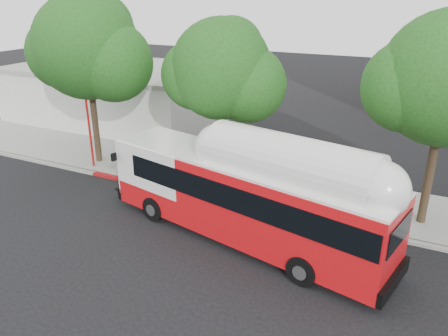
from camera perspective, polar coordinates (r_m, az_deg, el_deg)
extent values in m
plane|color=black|center=(18.64, -5.78, -9.27)|extent=(120.00, 120.00, 0.00)
cube|color=gray|center=(23.73, 2.36, -1.77)|extent=(60.00, 5.00, 0.15)
cube|color=gray|center=(21.59, -0.41, -4.29)|extent=(60.00, 0.30, 0.15)
cube|color=maroon|center=(22.94, -7.16, -2.79)|extent=(10.00, 0.32, 0.16)
cylinder|color=#2D2116|center=(26.66, -16.60, 6.78)|extent=(0.36, 0.36, 6.08)
sphere|color=#1F4413|center=(25.98, -17.53, 14.87)|extent=(5.80, 5.80, 5.80)
sphere|color=#1F4413|center=(25.18, -14.27, 13.25)|extent=(4.35, 4.35, 4.35)
cylinder|color=#2D2116|center=(22.75, -0.36, 4.32)|extent=(0.36, 0.36, 5.44)
sphere|color=#1F4413|center=(21.95, -0.38, 12.80)|extent=(5.00, 5.00, 5.00)
sphere|color=#1F4413|center=(21.70, 3.18, 10.83)|extent=(3.75, 3.75, 3.75)
cylinder|color=#2D2116|center=(20.41, 25.46, 0.44)|extent=(0.36, 0.36, 5.76)
sphere|color=#1F4413|center=(19.51, 27.20, 10.31)|extent=(5.40, 5.40, 5.40)
cube|color=silver|center=(36.34, -13.49, 9.32)|extent=(16.00, 10.00, 4.00)
cube|color=gray|center=(35.96, -13.79, 12.57)|extent=(16.20, 10.20, 0.30)
cube|color=red|center=(17.81, 2.46, -3.93)|extent=(12.68, 5.33, 3.00)
cube|color=black|center=(17.28, 3.88, -2.54)|extent=(11.49, 5.12, 0.98)
cube|color=white|center=(17.19, 2.54, 0.69)|extent=(12.66, 5.25, 0.10)
cube|color=white|center=(16.06, 8.53, -0.10)|extent=(6.90, 3.46, 0.57)
cube|color=black|center=(22.63, -11.58, -2.24)|extent=(1.21, 2.00, 0.06)
imported|color=#213097|center=(22.43, -11.67, -1.08)|extent=(0.99, 1.86, 0.93)
cylinder|color=red|center=(26.11, -17.10, 4.30)|extent=(0.13, 0.13, 4.24)
cube|color=black|center=(25.55, -17.66, 9.06)|extent=(0.05, 0.42, 0.27)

